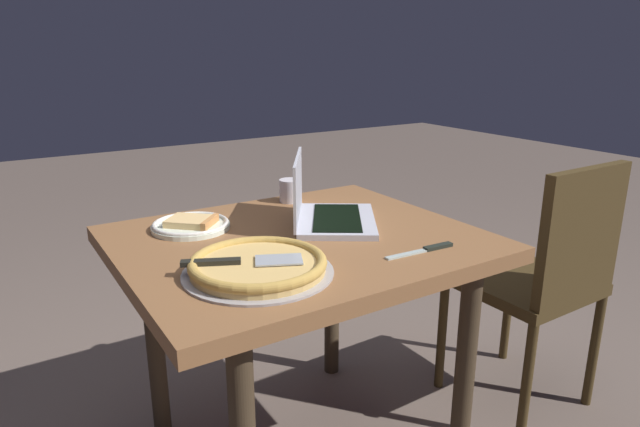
% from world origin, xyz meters
% --- Properties ---
extents(dining_table, '(1.00, 0.85, 0.75)m').
position_xyz_m(dining_table, '(0.00, 0.00, 0.65)').
color(dining_table, brown).
rests_on(dining_table, ground_plane).
extents(laptop, '(0.38, 0.41, 0.21)m').
position_xyz_m(laptop, '(-0.13, -0.06, 0.79)').
color(laptop, silver).
rests_on(laptop, dining_table).
extents(pizza_plate, '(0.23, 0.23, 0.04)m').
position_xyz_m(pizza_plate, '(0.24, -0.23, 0.76)').
color(pizza_plate, white).
rests_on(pizza_plate, dining_table).
extents(pizza_tray, '(0.37, 0.37, 0.04)m').
position_xyz_m(pizza_tray, '(0.22, 0.18, 0.77)').
color(pizza_tray, '#A8A3A5').
rests_on(pizza_tray, dining_table).
extents(table_knife, '(0.22, 0.03, 0.01)m').
position_xyz_m(table_knife, '(-0.23, 0.29, 0.75)').
color(table_knife, '#B2C3BE').
rests_on(table_knife, dining_table).
extents(drink_cup, '(0.08, 0.08, 0.08)m').
position_xyz_m(drink_cup, '(-0.17, -0.34, 0.79)').
color(drink_cup, white).
rests_on(drink_cup, dining_table).
extents(chair_near, '(0.43, 0.43, 0.92)m').
position_xyz_m(chair_near, '(-0.84, 0.23, 0.53)').
color(chair_near, '#3F2F17').
rests_on(chair_near, ground_plane).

